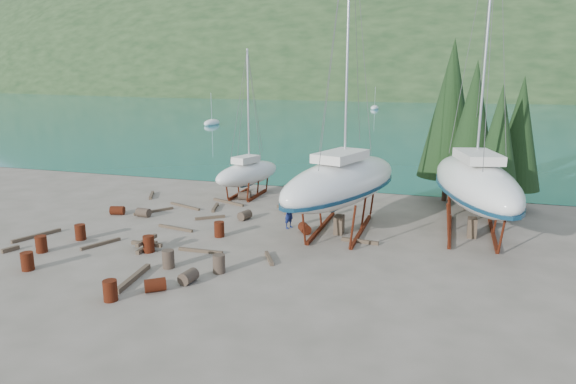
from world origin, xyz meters
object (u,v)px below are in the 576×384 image
(large_sailboat_far, at_px, (475,183))
(small_sailboat_shore, at_px, (248,173))
(large_sailboat_near, at_px, (342,182))
(worker, at_px, (289,212))

(large_sailboat_far, xyz_separation_m, small_sailboat_shore, (-15.92, 4.86, -1.24))
(large_sailboat_far, bearing_deg, small_sailboat_shore, 148.53)
(large_sailboat_far, distance_m, small_sailboat_shore, 16.70)
(large_sailboat_near, distance_m, small_sailboat_shore, 10.84)
(large_sailboat_near, bearing_deg, small_sailboat_shore, 159.83)
(worker, bearing_deg, large_sailboat_far, -58.15)
(small_sailboat_shore, bearing_deg, worker, -34.41)
(worker, bearing_deg, large_sailboat_near, -62.07)
(large_sailboat_far, bearing_deg, large_sailboat_near, 178.35)
(large_sailboat_near, xyz_separation_m, worker, (-3.10, -0.40, -2.01))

